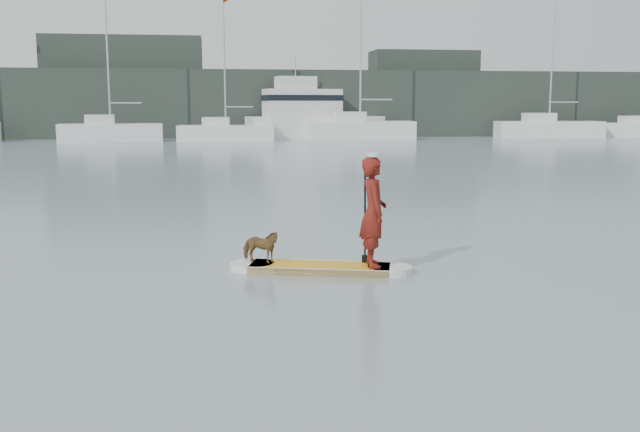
{
  "coord_description": "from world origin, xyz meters",
  "views": [
    {
      "loc": [
        -1.98,
        -13.59,
        2.96
      ],
      "look_at": [
        -0.16,
        -1.24,
        1.0
      ],
      "focal_mm": 40.0,
      "sensor_mm": 36.0,
      "label": 1
    }
  ],
  "objects": [
    {
      "name": "sailboat_f",
      "position": [
        27.41,
        46.63,
        0.93
      ],
      "size": [
        9.48,
        3.72,
        13.83
      ],
      "rotation": [
        0.0,
        0.0,
        -0.11
      ],
      "color": "white",
      "rests_on": "ground"
    },
    {
      "name": "paddle",
      "position": [
        0.66,
        -1.2,
        0.8
      ],
      "size": [
        0.11,
        0.3,
        2.0
      ],
      "rotation": [
        0.0,
        0.0,
        -0.27
      ],
      "color": "black",
      "rests_on": "ground"
    },
    {
      "name": "dog",
      "position": [
        -1.21,
        -0.95,
        0.42
      ],
      "size": [
        0.78,
        0.57,
        0.6
      ],
      "primitive_type": "imported",
      "rotation": [
        0.0,
        0.0,
        1.18
      ],
      "color": "brown",
      "rests_on": "paddleboard"
    },
    {
      "name": "shore_mass",
      "position": [
        0.0,
        53.0,
        3.0
      ],
      "size": [
        90.0,
        6.0,
        6.0
      ],
      "primitive_type": "cube",
      "color": "#202822",
      "rests_on": "ground"
    },
    {
      "name": "paddleboard",
      "position": [
        -0.16,
        -1.24,
        0.06
      ],
      "size": [
        3.21,
        1.46,
        0.12
      ],
      "rotation": [
        0.0,
        0.0,
        -0.27
      ],
      "color": "orange",
      "rests_on": "ground"
    },
    {
      "name": "shore_building_east",
      "position": [
        18.0,
        54.0,
        4.0
      ],
      "size": [
        10.0,
        4.0,
        8.0
      ],
      "primitive_type": "cube",
      "color": "#202822",
      "rests_on": "ground"
    },
    {
      "name": "sailboat_c",
      "position": [
        -10.24,
        45.24,
        0.85
      ],
      "size": [
        8.2,
        3.43,
        11.45
      ],
      "rotation": [
        0.0,
        0.0,
        0.1
      ],
      "color": "white",
      "rests_on": "ground"
    },
    {
      "name": "white_cap",
      "position": [
        0.75,
        -1.49,
        2.1
      ],
      "size": [
        0.22,
        0.22,
        0.07
      ],
      "primitive_type": "cylinder",
      "color": "silver",
      "rests_on": "paddler"
    },
    {
      "name": "sailboat_e",
      "position": [
        10.01,
        45.36,
        0.93
      ],
      "size": [
        9.02,
        3.13,
        12.97
      ],
      "rotation": [
        0.0,
        0.0,
        -0.02
      ],
      "color": "white",
      "rests_on": "ground"
    },
    {
      "name": "motor_yacht_a",
      "position": [
        6.17,
        48.24,
        1.97
      ],
      "size": [
        12.14,
        5.54,
        7.02
      ],
      "rotation": [
        0.0,
        0.0,
        0.17
      ],
      "color": "white",
      "rests_on": "ground"
    },
    {
      "name": "sailboat_d",
      "position": [
        -1.15,
        45.05,
        0.81
      ],
      "size": [
        7.84,
        2.79,
        11.38
      ],
      "rotation": [
        0.0,
        0.0,
        -0.05
      ],
      "color": "white",
      "rests_on": "ground"
    },
    {
      "name": "ground",
      "position": [
        0.0,
        0.0,
        0.0
      ],
      "size": [
        140.0,
        140.0,
        0.0
      ],
      "primitive_type": "plane",
      "color": "slate",
      "rests_on": "ground"
    },
    {
      "name": "paddler",
      "position": [
        0.75,
        -1.49,
        1.09
      ],
      "size": [
        0.49,
        0.72,
        1.94
      ],
      "primitive_type": "imported",
      "rotation": [
        0.0,
        0.0,
        1.53
      ],
      "color": "maroon",
      "rests_on": "paddleboard"
    },
    {
      "name": "sailboat_g",
      "position": [
        36.35,
        46.79,
        0.76
      ],
      "size": [
        7.68,
        3.42,
        10.17
      ],
      "rotation": [
        0.0,
        0.0,
        -0.14
      ],
      "color": "white",
      "rests_on": "ground"
    },
    {
      "name": "shore_building_west",
      "position": [
        -10.0,
        54.0,
        4.5
      ],
      "size": [
        14.0,
        4.0,
        9.0
      ],
      "primitive_type": "cube",
      "color": "#202822",
      "rests_on": "ground"
    }
  ]
}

